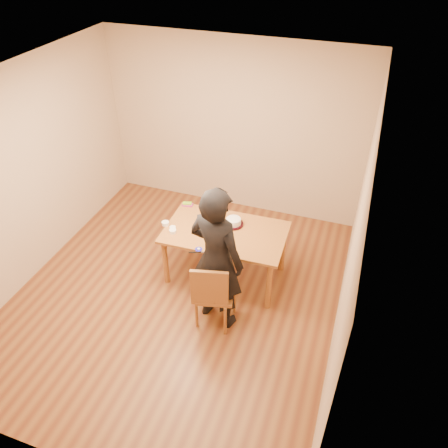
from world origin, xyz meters
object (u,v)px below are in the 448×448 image
(dining_chair, at_px, (216,293))
(cake_plate, at_px, (233,224))
(dining_table, at_px, (225,232))
(cake, at_px, (233,221))
(person, at_px, (217,259))

(dining_chair, relative_size, cake_plate, 1.61)
(dining_table, distance_m, dining_chair, 0.84)
(cake, bearing_deg, person, -83.85)
(cake_plate, relative_size, cake, 1.32)
(dining_table, xyz_separation_m, cake_plate, (0.05, 0.17, 0.03))
(dining_table, relative_size, person, 0.83)
(cake, xyz_separation_m, person, (0.10, -0.90, 0.13))
(dining_table, distance_m, person, 0.77)
(dining_table, height_order, cake, cake)
(dining_chair, xyz_separation_m, cake, (-0.10, 0.94, 0.35))
(cake_plate, bearing_deg, dining_table, -107.56)
(dining_chair, xyz_separation_m, person, (0.00, 0.05, 0.48))
(dining_chair, bearing_deg, cake, 82.27)
(dining_table, relative_size, cake_plate, 5.96)
(cake_plate, height_order, person, person)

